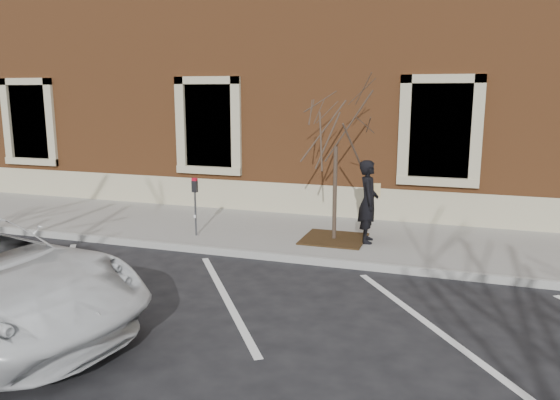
% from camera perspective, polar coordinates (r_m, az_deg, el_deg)
% --- Properties ---
extents(ground, '(120.00, 120.00, 0.00)m').
position_cam_1_polar(ground, '(11.03, -1.00, -6.19)').
color(ground, '#28282B').
rests_on(ground, ground).
extents(sidewalk_near, '(40.00, 3.50, 0.15)m').
position_cam_1_polar(sidewalk_near, '(12.61, 1.66, -3.60)').
color(sidewalk_near, gray).
rests_on(sidewalk_near, ground).
extents(curb_near, '(40.00, 0.12, 0.15)m').
position_cam_1_polar(curb_near, '(10.96, -1.09, -5.90)').
color(curb_near, '#9E9E99').
rests_on(curb_near, ground).
extents(parking_stripes, '(28.00, 4.40, 0.01)m').
position_cam_1_polar(parking_stripes, '(9.10, -5.70, -10.10)').
color(parking_stripes, silver).
rests_on(parking_stripes, ground).
extents(building_civic, '(40.00, 8.62, 8.00)m').
position_cam_1_polar(building_civic, '(18.01, 7.44, 13.37)').
color(building_civic, brown).
rests_on(building_civic, ground).
extents(man, '(0.52, 0.70, 1.76)m').
position_cam_1_polar(man, '(11.65, 9.20, -0.16)').
color(man, black).
rests_on(man, sidewalk_near).
extents(parking_meter, '(0.12, 0.09, 1.30)m').
position_cam_1_polar(parking_meter, '(12.17, -8.87, 0.44)').
color(parking_meter, '#595B60').
rests_on(parking_meter, sidewalk_near).
extents(tree_grate, '(1.33, 1.33, 0.03)m').
position_cam_1_polar(tree_grate, '(11.94, 5.66, -4.05)').
color(tree_grate, '#3A2512').
rests_on(tree_grate, sidewalk_near).
extents(sapling, '(2.21, 2.21, 3.68)m').
position_cam_1_polar(sapling, '(11.53, 5.91, 8.30)').
color(sapling, '#3E2C26').
rests_on(sapling, sidewalk_near).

